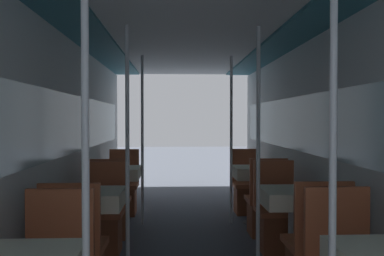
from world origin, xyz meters
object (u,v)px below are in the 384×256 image
at_px(support_pole_left_2, 142,140).
at_px(dining_table_right_1, 294,202).
at_px(chair_left_far_1, 102,225).
at_px(dining_table_left_2, 117,177).
at_px(dining_table_right_2, 256,176).
at_px(chair_right_far_2, 248,194).
at_px(support_pole_right_2, 231,140).
at_px(chair_left_near_2, 111,213).
at_px(chair_right_far_1, 277,224).
at_px(chair_left_far_2, 123,195).
at_px(dining_table_left_1, 91,204).
at_px(support_pole_left_0, 86,179).
at_px(chair_right_near_2, 265,211).
at_px(support_pole_right_1, 258,150).
at_px(support_pole_left_1, 127,150).
at_px(support_pole_right_0, 333,177).

bearing_deg(support_pole_left_2, dining_table_right_1, -50.31).
xyz_separation_m(chair_left_far_1, dining_table_left_2, (0.00, 1.19, 0.34)).
height_order(dining_table_right_2, chair_right_far_2, chair_right_far_2).
height_order(dining_table_right_2, support_pole_right_2, support_pole_right_2).
relative_size(chair_left_near_2, chair_right_far_1, 1.00).
xyz_separation_m(support_pole_left_2, chair_right_far_1, (1.48, -1.19, -0.81)).
bearing_deg(chair_left_far_2, dining_table_left_1, 90.00).
distance_m(chair_right_far_1, dining_table_right_2, 1.23).
height_order(support_pole_left_0, chair_right_near_2, support_pole_left_0).
bearing_deg(support_pole_right_1, support_pole_left_1, 180.00).
distance_m(chair_left_far_1, support_pole_left_1, 1.06).
bearing_deg(chair_right_far_1, support_pole_right_1, 61.84).
height_order(chair_left_far_1, dining_table_right_1, chair_left_far_1).
height_order(chair_left_far_1, dining_table_left_2, chair_left_far_1).
bearing_deg(dining_table_left_1, chair_left_near_2, 90.00).
height_order(chair_left_far_2, chair_right_far_2, same).
xyz_separation_m(chair_left_far_2, support_pole_right_2, (1.48, -0.60, 0.81)).
bearing_deg(support_pole_right_1, support_pole_right_2, 90.00).
height_order(chair_left_far_1, chair_right_far_2, same).
distance_m(dining_table_left_1, support_pole_left_1, 0.57).
xyz_separation_m(chair_left_far_1, support_pole_right_2, (1.48, 1.19, 0.81)).
xyz_separation_m(dining_table_left_2, chair_right_far_2, (1.81, 0.60, -0.34)).
bearing_deg(support_pole_right_2, chair_left_far_1, -141.40).
bearing_deg(chair_right_far_2, support_pole_right_1, 82.31).
bearing_deg(dining_table_left_2, chair_left_far_1, -90.00).
height_order(chair_left_near_2, support_pole_left_2, support_pole_left_2).
distance_m(dining_table_left_1, chair_right_near_2, 2.19).
relative_size(support_pole_right_1, dining_table_right_2, 2.96).
xyz_separation_m(chair_left_near_2, dining_table_right_2, (1.81, 0.60, 0.34)).
distance_m(chair_right_far_1, chair_right_near_2, 0.58).
bearing_deg(dining_table_right_1, chair_right_far_2, 90.00).
distance_m(dining_table_right_2, support_pole_right_2, 0.57).
xyz_separation_m(chair_left_far_1, support_pole_left_1, (0.32, -0.60, 0.81)).
xyz_separation_m(support_pole_left_2, chair_right_near_2, (1.48, -0.60, -0.81)).
bearing_deg(dining_table_right_1, dining_table_right_2, 90.00).
bearing_deg(support_pole_left_1, chair_right_far_2, 58.18).
distance_m(dining_table_right_1, chair_right_near_2, 1.23).
xyz_separation_m(chair_right_far_1, dining_table_right_2, (0.00, 1.19, 0.34)).
xyz_separation_m(chair_right_near_2, chair_right_far_2, (0.00, 1.21, 0.00)).
bearing_deg(chair_right_far_2, dining_table_right_2, 90.00).
bearing_deg(dining_table_left_2, chair_left_near_2, -90.00).
distance_m(dining_table_left_2, support_pole_right_2, 1.56).
xyz_separation_m(support_pole_right_0, support_pole_right_2, (0.00, 3.58, 0.00)).
relative_size(support_pole_left_1, dining_table_right_2, 2.96).
height_order(chair_left_near_2, dining_table_right_1, chair_left_near_2).
bearing_deg(chair_right_near_2, dining_table_left_2, 161.54).
bearing_deg(support_pole_left_2, dining_table_left_1, -100.24).
relative_size(support_pole_left_0, chair_right_far_1, 2.37).
xyz_separation_m(dining_table_left_2, support_pole_right_2, (1.48, 0.00, 0.47)).
bearing_deg(support_pole_left_0, support_pole_right_0, 0.00).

